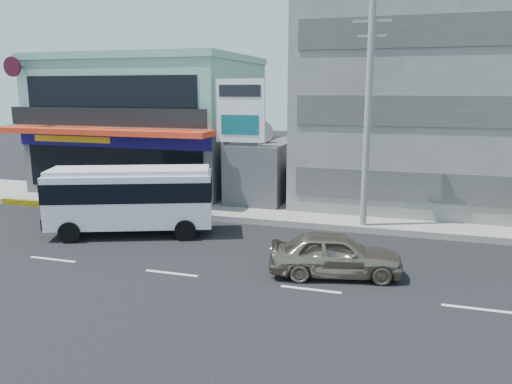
{
  "coord_description": "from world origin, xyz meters",
  "views": [
    {
      "loc": [
        7.72,
        -15.1,
        6.42
      ],
      "look_at": [
        1.83,
        4.29,
        2.2
      ],
      "focal_mm": 35.0,
      "sensor_mm": 36.0,
      "label": 1
    }
  ],
  "objects_px": {
    "billboard": "(240,118)",
    "motorcycle_rider": "(87,199)",
    "sedan": "(335,254)",
    "concrete_building": "(454,78)",
    "shop_building": "(154,127)",
    "utility_pole_near": "(368,118)",
    "satellite_dish": "(260,141)",
    "minibus": "(131,195)"
  },
  "relations": [
    {
      "from": "billboard",
      "to": "sedan",
      "type": "bearing_deg",
      "value": -51.81
    },
    {
      "from": "utility_pole_near",
      "to": "sedan",
      "type": "relative_size",
      "value": 2.18
    },
    {
      "from": "minibus",
      "to": "sedan",
      "type": "bearing_deg",
      "value": -14.34
    },
    {
      "from": "minibus",
      "to": "shop_building",
      "type": "bearing_deg",
      "value": 112.47
    },
    {
      "from": "concrete_building",
      "to": "minibus",
      "type": "bearing_deg",
      "value": -141.3
    },
    {
      "from": "utility_pole_near",
      "to": "motorcycle_rider",
      "type": "distance_m",
      "value": 14.95
    },
    {
      "from": "satellite_dish",
      "to": "motorcycle_rider",
      "type": "distance_m",
      "value": 9.7
    },
    {
      "from": "satellite_dish",
      "to": "utility_pole_near",
      "type": "height_order",
      "value": "utility_pole_near"
    },
    {
      "from": "motorcycle_rider",
      "to": "sedan",
      "type": "bearing_deg",
      "value": -20.98
    },
    {
      "from": "billboard",
      "to": "motorcycle_rider",
      "type": "bearing_deg",
      "value": -162.82
    },
    {
      "from": "billboard",
      "to": "utility_pole_near",
      "type": "xyz_separation_m",
      "value": [
        6.5,
        -1.8,
        0.22
      ]
    },
    {
      "from": "satellite_dish",
      "to": "billboard",
      "type": "distance_m",
      "value": 2.31
    },
    {
      "from": "satellite_dish",
      "to": "motorcycle_rider",
      "type": "height_order",
      "value": "satellite_dish"
    },
    {
      "from": "utility_pole_near",
      "to": "shop_building",
      "type": "bearing_deg",
      "value": 154.94
    },
    {
      "from": "sedan",
      "to": "concrete_building",
      "type": "bearing_deg",
      "value": -30.56
    },
    {
      "from": "shop_building",
      "to": "utility_pole_near",
      "type": "bearing_deg",
      "value": -25.06
    },
    {
      "from": "sedan",
      "to": "motorcycle_rider",
      "type": "xyz_separation_m",
      "value": [
        -13.82,
        5.3,
        -0.06
      ]
    },
    {
      "from": "minibus",
      "to": "motorcycle_rider",
      "type": "distance_m",
      "value": 5.39
    },
    {
      "from": "concrete_building",
      "to": "satellite_dish",
      "type": "distance_m",
      "value": 11.3
    },
    {
      "from": "shop_building",
      "to": "utility_pole_near",
      "type": "xyz_separation_m",
      "value": [
        14.0,
        -6.55,
        1.15
      ]
    },
    {
      "from": "billboard",
      "to": "utility_pole_near",
      "type": "relative_size",
      "value": 0.69
    },
    {
      "from": "shop_building",
      "to": "concrete_building",
      "type": "relative_size",
      "value": 0.77
    },
    {
      "from": "billboard",
      "to": "sedan",
      "type": "height_order",
      "value": "billboard"
    },
    {
      "from": "satellite_dish",
      "to": "billboard",
      "type": "height_order",
      "value": "billboard"
    },
    {
      "from": "concrete_building",
      "to": "utility_pole_near",
      "type": "distance_m",
      "value": 8.79
    },
    {
      "from": "sedan",
      "to": "motorcycle_rider",
      "type": "distance_m",
      "value": 14.8
    },
    {
      "from": "shop_building",
      "to": "billboard",
      "type": "xyz_separation_m",
      "value": [
        7.5,
        -4.75,
        0.93
      ]
    },
    {
      "from": "satellite_dish",
      "to": "sedan",
      "type": "xyz_separation_m",
      "value": [
        5.56,
        -9.5,
        -2.8
      ]
    },
    {
      "from": "satellite_dish",
      "to": "sedan",
      "type": "distance_m",
      "value": 11.36
    },
    {
      "from": "shop_building",
      "to": "minibus",
      "type": "xyz_separation_m",
      "value": [
        4.15,
        -10.04,
        -2.21
      ]
    },
    {
      "from": "concrete_building",
      "to": "utility_pole_near",
      "type": "height_order",
      "value": "concrete_building"
    },
    {
      "from": "sedan",
      "to": "motorcycle_rider",
      "type": "bearing_deg",
      "value": 56.68
    },
    {
      "from": "satellite_dish",
      "to": "shop_building",
      "type": "bearing_deg",
      "value": 159.79
    },
    {
      "from": "concrete_building",
      "to": "motorcycle_rider",
      "type": "height_order",
      "value": "concrete_building"
    },
    {
      "from": "concrete_building",
      "to": "billboard",
      "type": "bearing_deg",
      "value": -151.08
    },
    {
      "from": "utility_pole_near",
      "to": "sedan",
      "type": "bearing_deg",
      "value": -94.29
    },
    {
      "from": "utility_pole_near",
      "to": "sedan",
      "type": "distance_m",
      "value": 7.36
    },
    {
      "from": "concrete_building",
      "to": "motorcycle_rider",
      "type": "distance_m",
      "value": 20.98
    },
    {
      "from": "minibus",
      "to": "sedan",
      "type": "distance_m",
      "value": 9.76
    },
    {
      "from": "shop_building",
      "to": "sedan",
      "type": "height_order",
      "value": "shop_building"
    },
    {
      "from": "sedan",
      "to": "billboard",
      "type": "bearing_deg",
      "value": 25.85
    },
    {
      "from": "shop_building",
      "to": "satellite_dish",
      "type": "relative_size",
      "value": 8.27
    }
  ]
}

